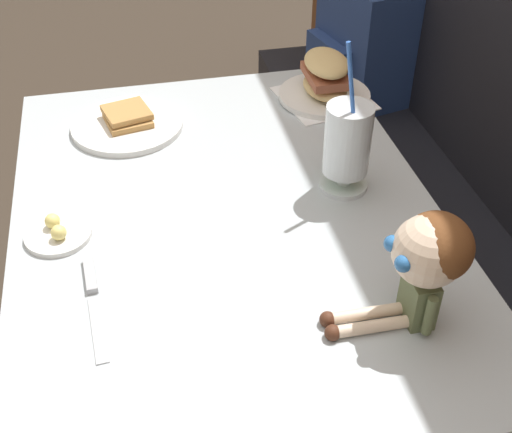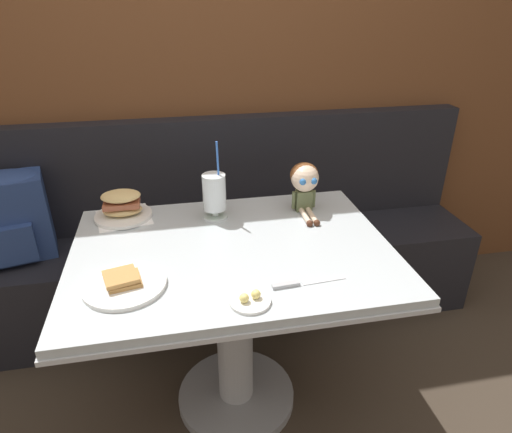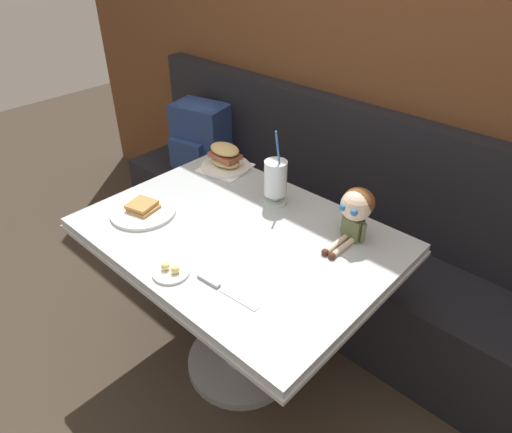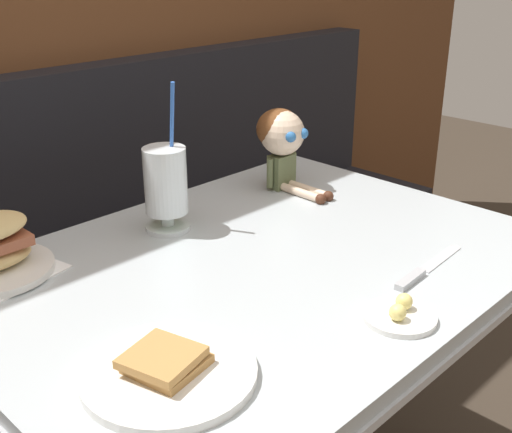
{
  "view_description": "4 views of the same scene",
  "coord_description": "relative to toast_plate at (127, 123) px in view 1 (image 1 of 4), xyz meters",
  "views": [
    {
      "loc": [
        0.99,
        0.02,
        1.53
      ],
      "look_at": [
        0.06,
        0.22,
        0.77
      ],
      "focal_mm": 47.0,
      "sensor_mm": 36.0,
      "label": 1
    },
    {
      "loc": [
        -0.17,
        -1.13,
        1.53
      ],
      "look_at": [
        0.09,
        0.21,
        0.84
      ],
      "focal_mm": 30.92,
      "sensor_mm": 36.0,
      "label": 2
    },
    {
      "loc": [
        0.96,
        -0.76,
        1.7
      ],
      "look_at": [
        0.07,
        0.2,
        0.82
      ],
      "focal_mm": 31.85,
      "sensor_mm": 36.0,
      "label": 3
    },
    {
      "loc": [
        -0.8,
        -0.6,
        1.3
      ],
      "look_at": [
        0.04,
        0.23,
        0.8
      ],
      "focal_mm": 45.34,
      "sensor_mm": 36.0,
      "label": 4
    }
  ],
  "objects": [
    {
      "name": "backpack",
      "position": [
        -0.55,
        0.77,
        -0.09
      ],
      "size": [
        0.34,
        0.3,
        0.41
      ],
      "color": "navy",
      "rests_on": "booth_bench"
    },
    {
      "name": "milkshake_glass",
      "position": [
        0.32,
        0.4,
        0.09
      ],
      "size": [
        0.1,
        0.1,
        0.32
      ],
      "color": "silver",
      "rests_on": "diner_table"
    },
    {
      "name": "diner_table",
      "position": [
        0.35,
        0.16,
        -0.21
      ],
      "size": [
        1.11,
        0.81,
        0.74
      ],
      "color": "#B2BCC1",
      "rests_on": "ground"
    },
    {
      "name": "toast_plate",
      "position": [
        0.0,
        0.0,
        0.0
      ],
      "size": [
        0.25,
        0.25,
        0.04
      ],
      "color": "white",
      "rests_on": "diner_table"
    },
    {
      "name": "butter_saucer",
      "position": [
        0.36,
        -0.15,
        -0.0
      ],
      "size": [
        0.12,
        0.12,
        0.04
      ],
      "color": "white",
      "rests_on": "diner_table"
    },
    {
      "name": "butter_knife",
      "position": [
        0.51,
        -0.09,
        -0.01
      ],
      "size": [
        0.24,
        0.04,
        0.01
      ],
      "color": "silver",
      "rests_on": "diner_table"
    },
    {
      "name": "booth_bench",
      "position": [
        0.35,
        0.79,
        -0.42
      ],
      "size": [
        2.6,
        0.48,
        1.0
      ],
      "color": "black",
      "rests_on": "ground"
    },
    {
      "name": "seated_doll",
      "position": [
        0.68,
        0.41,
        0.12
      ],
      "size": [
        0.11,
        0.22,
        0.2
      ],
      "color": "#5B6642",
      "rests_on": "diner_table"
    },
    {
      "name": "sandwich_plate",
      "position": [
        -0.03,
        0.47,
        0.03
      ],
      "size": [
        0.23,
        0.23,
        0.12
      ],
      "color": "white",
      "rests_on": "diner_table"
    }
  ]
}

